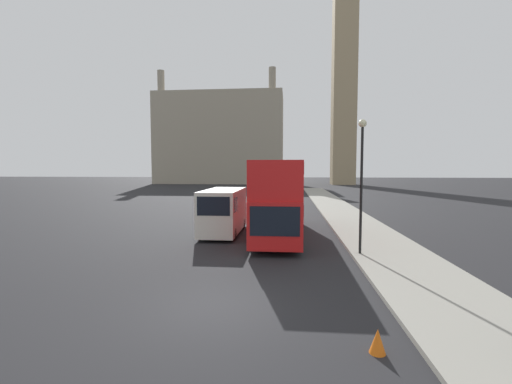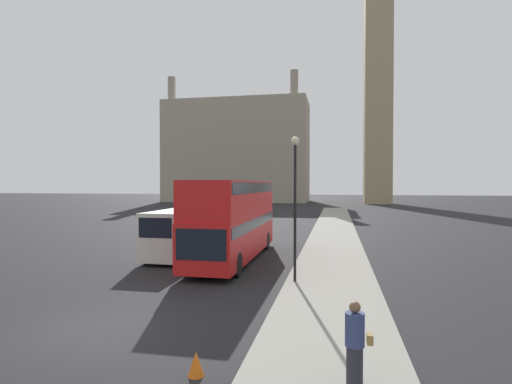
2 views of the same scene
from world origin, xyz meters
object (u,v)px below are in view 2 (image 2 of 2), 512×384
object	(u,v)px
clock_tower	(378,35)
pedestrian	(355,345)
red_double_decker_bus	(234,216)
street_lamp	(295,187)
white_van	(177,233)

from	to	relation	value
clock_tower	pedestrian	world-z (taller)	clock_tower
red_double_decker_bus	street_lamp	bearing A→B (deg)	-51.12
red_double_decker_bus	white_van	xyz separation A→B (m)	(-3.41, -0.08, -1.00)
white_van	street_lamp	bearing A→B (deg)	-33.09
red_double_decker_bus	street_lamp	xyz separation A→B (m)	(3.91, -4.85, 1.66)
white_van	clock_tower	bearing A→B (deg)	75.46
white_van	red_double_decker_bus	bearing A→B (deg)	1.30
clock_tower	street_lamp	xyz separation A→B (m)	(-10.43, -73.23, -32.36)
street_lamp	white_van	bearing A→B (deg)	146.91
red_double_decker_bus	clock_tower	bearing A→B (deg)	78.16
clock_tower	red_double_decker_bus	bearing A→B (deg)	-101.84
clock_tower	street_lamp	size ratio (longest dim) A/B	11.63
street_lamp	red_double_decker_bus	bearing A→B (deg)	128.88
clock_tower	red_double_decker_bus	world-z (taller)	clock_tower
street_lamp	clock_tower	bearing A→B (deg)	81.90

